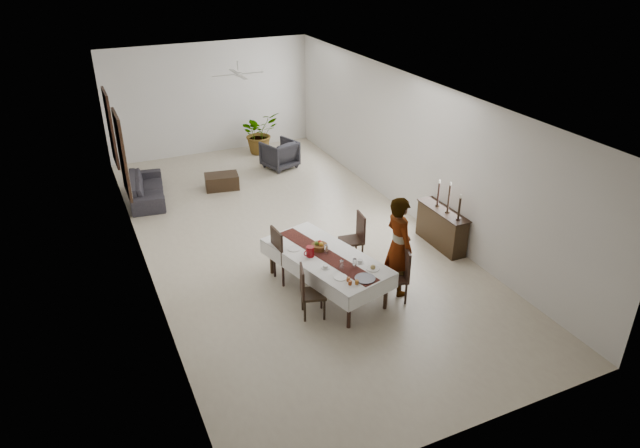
{
  "coord_description": "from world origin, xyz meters",
  "views": [
    {
      "loc": [
        -3.91,
        -10.19,
        5.9
      ],
      "look_at": [
        0.03,
        -1.59,
        1.05
      ],
      "focal_mm": 32.0,
      "sensor_mm": 36.0,
      "label": 1
    }
  ],
  "objects_px": {
    "red_pitcher": "(310,252)",
    "sofa": "(147,188)",
    "woman": "(399,246)",
    "dining_table_top": "(326,257)",
    "sideboard_body": "(441,228)"
  },
  "relations": [
    {
      "from": "red_pitcher",
      "to": "sofa",
      "type": "distance_m",
      "value": 5.79
    },
    {
      "from": "dining_table_top",
      "to": "red_pitcher",
      "type": "xyz_separation_m",
      "value": [
        -0.27,
        0.08,
        0.13
      ]
    },
    {
      "from": "woman",
      "to": "sofa",
      "type": "xyz_separation_m",
      "value": [
        -3.46,
        6.03,
        -0.65
      ]
    },
    {
      "from": "red_pitcher",
      "to": "sideboard_body",
      "type": "relative_size",
      "value": 0.15
    },
    {
      "from": "dining_table_top",
      "to": "red_pitcher",
      "type": "relative_size",
      "value": 12.0
    },
    {
      "from": "woman",
      "to": "sideboard_body",
      "type": "xyz_separation_m",
      "value": [
        1.75,
        1.08,
        -0.54
      ]
    },
    {
      "from": "dining_table_top",
      "to": "red_pitcher",
      "type": "distance_m",
      "value": 0.31
    },
    {
      "from": "woman",
      "to": "sideboard_body",
      "type": "bearing_deg",
      "value": -58.7
    },
    {
      "from": "dining_table_top",
      "to": "sideboard_body",
      "type": "relative_size",
      "value": 1.76
    },
    {
      "from": "dining_table_top",
      "to": "woman",
      "type": "relative_size",
      "value": 1.24
    },
    {
      "from": "red_pitcher",
      "to": "sofa",
      "type": "bearing_deg",
      "value": 110.51
    },
    {
      "from": "woman",
      "to": "dining_table_top",
      "type": "bearing_deg",
      "value": 64.45
    },
    {
      "from": "dining_table_top",
      "to": "red_pitcher",
      "type": "height_order",
      "value": "red_pitcher"
    },
    {
      "from": "dining_table_top",
      "to": "woman",
      "type": "xyz_separation_m",
      "value": [
        1.17,
        -0.55,
        0.23
      ]
    },
    {
      "from": "red_pitcher",
      "to": "woman",
      "type": "bearing_deg",
      "value": -23.53
    }
  ]
}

